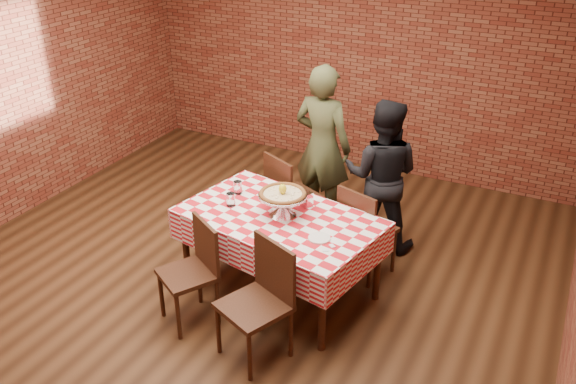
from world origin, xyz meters
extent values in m
plane|color=black|center=(0.00, 0.00, 0.00)|extent=(6.00, 6.00, 0.00)
plane|color=maroon|center=(0.00, 3.00, 1.45)|extent=(5.50, 0.00, 5.50)
cube|color=#3B1E10|center=(0.42, 0.14, 0.38)|extent=(1.80, 1.29, 0.75)
cylinder|color=beige|center=(0.43, 0.17, 0.95)|extent=(0.45, 0.45, 0.03)
ellipsoid|color=yellow|center=(0.43, 0.17, 1.00)|extent=(0.08, 0.08, 0.09)
cylinder|color=white|center=(-0.04, 0.11, 0.82)|extent=(0.09, 0.09, 0.12)
cylinder|color=white|center=(-0.10, 0.34, 0.82)|extent=(0.09, 0.09, 0.12)
cylinder|color=white|center=(0.87, -0.05, 0.76)|extent=(0.21, 0.21, 0.01)
cube|color=white|center=(0.98, -0.18, 0.76)|extent=(0.06, 0.05, 0.00)
cube|color=white|center=(1.00, -0.11, 0.76)|extent=(0.06, 0.06, 0.00)
cube|color=silver|center=(0.55, 0.39, 0.82)|extent=(0.12, 0.11, 0.13)
imported|color=#3F4326|center=(0.23, 1.46, 0.85)|extent=(0.66, 0.46, 1.71)
imported|color=black|center=(0.94, 1.27, 0.76)|extent=(0.81, 0.68, 1.52)
camera|label=1|loc=(2.48, -3.85, 3.29)|focal=38.21mm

